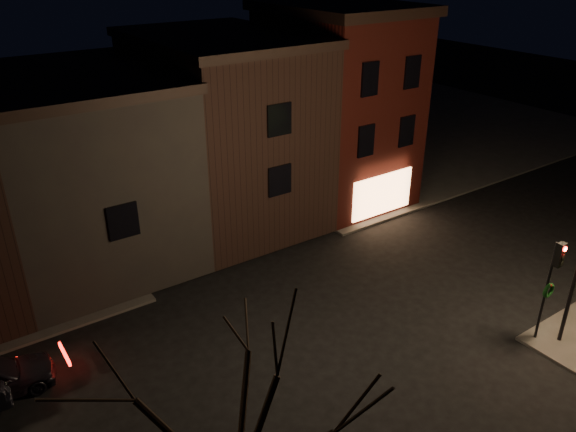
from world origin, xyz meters
name	(u,v)px	position (x,y,z in m)	size (l,w,h in m)	color
ground	(326,320)	(0.00, 0.00, 0.00)	(120.00, 120.00, 0.00)	black
sidewalk_far_right	(366,119)	(20.00, 20.00, 0.06)	(30.00, 30.00, 0.12)	#2D2B28
corner_building	(337,104)	(8.00, 9.47, 5.40)	(6.50, 8.50, 10.50)	#3F0F0B
row_building_a	(224,129)	(1.50, 10.50, 4.83)	(7.30, 10.30, 9.40)	black
row_building_b	(81,168)	(-5.75, 10.50, 4.33)	(7.80, 10.30, 8.40)	black
traffic_signal	(552,277)	(5.60, -5.51, 2.81)	(0.58, 0.38, 4.05)	black
bare_tree_left	(231,415)	(-8.00, -7.00, 5.43)	(5.60, 5.60, 7.50)	black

